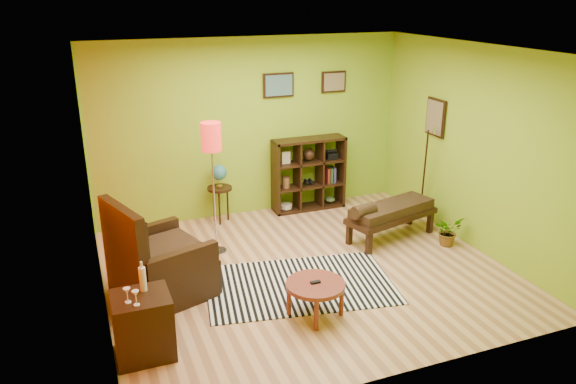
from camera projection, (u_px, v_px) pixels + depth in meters
name	position (u px, v px, depth m)	size (l,w,h in m)	color
ground	(306.00, 270.00, 7.32)	(5.00, 5.00, 0.00)	tan
room_shell	(300.00, 136.00, 6.69)	(5.04, 4.54, 2.82)	#84AF20
zebra_rug	(299.00, 285.00, 6.95)	(2.29, 1.41, 0.01)	white
coffee_table	(315.00, 287.00, 6.20)	(0.66, 0.66, 0.43)	maroon
armchair	(157.00, 266.00, 6.62)	(1.27, 1.26, 1.23)	black
side_cabinet	(143.00, 325.00, 5.53)	(0.56, 0.51, 0.98)	black
floor_lamp	(212.00, 149.00, 7.31)	(0.28, 0.28, 1.84)	silver
globe_table	(219.00, 179.00, 8.62)	(0.38, 0.38, 0.93)	black
cube_shelf	(309.00, 174.00, 9.20)	(1.20, 0.35, 1.20)	black
bench	(390.00, 212.00, 8.10)	(1.50, 0.85, 0.66)	black
potted_plant	(448.00, 234.00, 8.00)	(0.38, 0.43, 0.33)	#26661E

